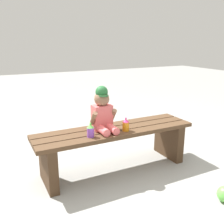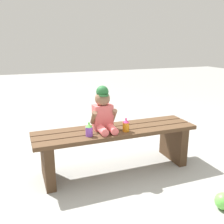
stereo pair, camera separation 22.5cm
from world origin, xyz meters
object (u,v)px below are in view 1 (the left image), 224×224
(park_bench, at_px, (115,142))
(sippy_cup_left, at_px, (91,130))
(child_figure, at_px, (103,111))
(sippy_cup_right, at_px, (126,125))

(park_bench, xyz_separation_m, sippy_cup_left, (-0.28, -0.09, 0.19))
(child_figure, bearing_deg, park_bench, -9.14)
(park_bench, height_order, sippy_cup_left, sippy_cup_left)
(park_bench, relative_size, child_figure, 3.74)
(child_figure, distance_m, sippy_cup_right, 0.24)
(sippy_cup_left, height_order, sippy_cup_right, same)
(park_bench, distance_m, sippy_cup_right, 0.22)
(park_bench, xyz_separation_m, sippy_cup_right, (0.06, -0.09, 0.19))
(park_bench, relative_size, sippy_cup_left, 12.22)
(park_bench, relative_size, sippy_cup_right, 12.22)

